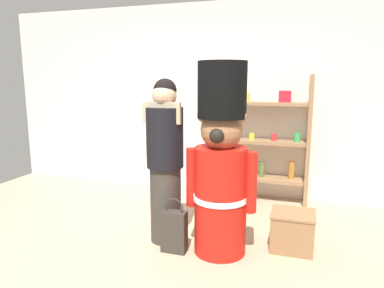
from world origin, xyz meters
TOP-DOWN VIEW (x-y plane):
  - ground_plane at (0.00, 0.00)m, footprint 6.40×6.40m
  - back_wall at (0.00, 2.20)m, footprint 6.40×0.12m
  - merchandise_shelf at (0.71, 1.98)m, footprint 1.18×0.35m
  - teddy_bear_guard at (0.51, 0.41)m, footprint 0.65×0.49m
  - person_shopper at (-0.06, 0.48)m, footprint 0.37×0.36m
  - shopping_bag at (0.11, 0.27)m, footprint 0.23×0.12m
  - display_crate at (1.15, 0.67)m, footprint 0.40×0.37m

SIDE VIEW (x-z plane):
  - ground_plane at x=0.00m, z-range 0.00..0.00m
  - display_crate at x=1.15m, z-range 0.00..0.36m
  - shopping_bag at x=0.11m, z-range -0.06..0.46m
  - merchandise_shelf at x=0.71m, z-range -0.01..1.64m
  - teddy_bear_guard at x=0.51m, z-range -0.05..1.69m
  - person_shopper at x=-0.06m, z-range 0.03..1.63m
  - back_wall at x=0.00m, z-range 0.00..2.60m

